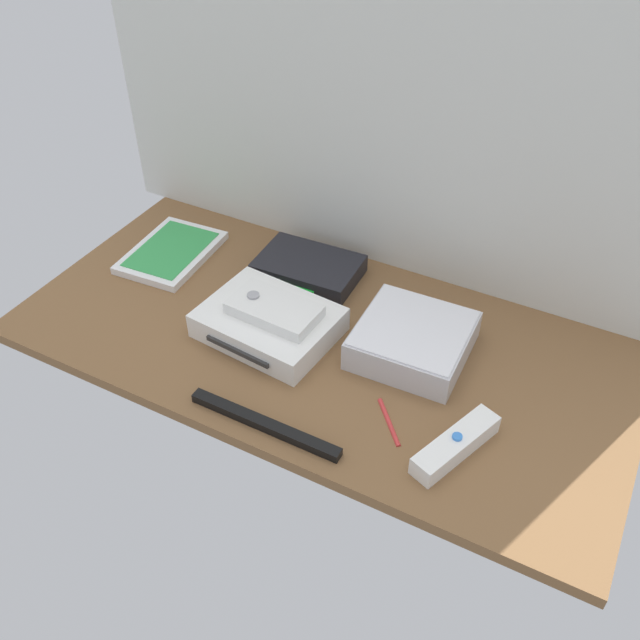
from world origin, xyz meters
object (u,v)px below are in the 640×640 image
(stylus_pen, at_px, (389,421))
(sensor_bar, at_px, (264,424))
(network_router, at_px, (309,268))
(remote_classic_pad, at_px, (274,309))
(remote_wand, at_px, (456,445))
(mini_computer, at_px, (413,340))
(game_console, at_px, (269,323))
(game_case, at_px, (172,252))

(stylus_pen, bearing_deg, sensor_bar, -148.99)
(network_router, height_order, remote_classic_pad, remote_classic_pad)
(remote_wand, distance_m, stylus_pen, 0.10)
(mini_computer, xyz_separation_m, remote_classic_pad, (-0.21, -0.07, 0.03))
(network_router, relative_size, sensor_bar, 0.77)
(network_router, xyz_separation_m, remote_wand, (0.37, -0.26, -0.00))
(network_router, relative_size, stylus_pen, 2.06)
(game_console, height_order, network_router, game_console)
(sensor_bar, bearing_deg, network_router, 109.13)
(remote_classic_pad, distance_m, sensor_bar, 0.20)
(game_console, relative_size, game_case, 1.13)
(network_router, bearing_deg, remote_wand, -37.45)
(remote_wand, bearing_deg, game_console, -174.00)
(remote_classic_pad, xyz_separation_m, sensor_bar, (0.09, -0.18, -0.05))
(sensor_bar, xyz_separation_m, stylus_pen, (0.15, 0.09, -0.00))
(game_console, distance_m, stylus_pen, 0.27)
(game_console, relative_size, remote_classic_pad, 1.51)
(game_case, distance_m, remote_classic_pad, 0.31)
(game_case, height_order, stylus_pen, game_case)
(mini_computer, relative_size, game_case, 0.88)
(remote_wand, xyz_separation_m, sensor_bar, (-0.25, -0.09, -0.01))
(remote_classic_pad, distance_m, stylus_pen, 0.26)
(sensor_bar, bearing_deg, mini_computer, 63.21)
(game_console, xyz_separation_m, remote_wand, (0.35, -0.09, -0.01))
(mini_computer, distance_m, stylus_pen, 0.16)
(game_case, height_order, network_router, network_router)
(network_router, bearing_deg, game_console, -86.32)
(game_console, height_order, sensor_bar, game_console)
(network_router, height_order, stylus_pen, network_router)
(network_router, relative_size, remote_wand, 1.22)
(stylus_pen, bearing_deg, remote_classic_pad, 160.35)
(remote_classic_pad, bearing_deg, game_case, 163.91)
(game_console, height_order, remote_wand, game_console)
(game_case, bearing_deg, remote_classic_pad, -23.11)
(remote_wand, height_order, stylus_pen, remote_wand)
(game_case, relative_size, remote_wand, 1.31)
(remote_wand, relative_size, remote_classic_pad, 1.02)
(network_router, xyz_separation_m, sensor_bar, (0.12, -0.34, -0.01))
(mini_computer, height_order, remote_classic_pad, remote_classic_pad)
(game_console, relative_size, network_router, 1.21)
(game_case, height_order, remote_wand, remote_wand)
(game_console, xyz_separation_m, remote_classic_pad, (0.01, 0.00, 0.03))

